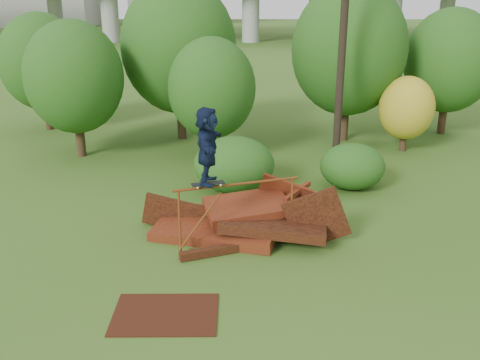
{
  "coord_description": "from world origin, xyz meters",
  "views": [
    {
      "loc": [
        -0.67,
        -11.13,
        6.26
      ],
      "look_at": [
        -0.8,
        2.0,
        1.6
      ],
      "focal_mm": 40.0,
      "sensor_mm": 36.0,
      "label": 1
    }
  ],
  "objects_px": {
    "utility_pole": "(344,18)",
    "skater": "(207,146)",
    "scrap_pile": "(243,221)",
    "flat_plate": "(165,314)"
  },
  "relations": [
    {
      "from": "skater",
      "to": "utility_pole",
      "type": "xyz_separation_m",
      "value": [
        4.34,
        7.19,
        2.59
      ]
    },
    {
      "from": "skater",
      "to": "scrap_pile",
      "type": "bearing_deg",
      "value": -38.3
    },
    {
      "from": "utility_pole",
      "to": "skater",
      "type": "bearing_deg",
      "value": -121.13
    },
    {
      "from": "scrap_pile",
      "to": "flat_plate",
      "type": "relative_size",
      "value": 2.68
    },
    {
      "from": "utility_pole",
      "to": "scrap_pile",
      "type": "bearing_deg",
      "value": -119.47
    },
    {
      "from": "skater",
      "to": "utility_pole",
      "type": "relative_size",
      "value": 0.18
    },
    {
      "from": "scrap_pile",
      "to": "flat_plate",
      "type": "distance_m",
      "value": 4.22
    },
    {
      "from": "skater",
      "to": "flat_plate",
      "type": "distance_m",
      "value": 4.07
    },
    {
      "from": "scrap_pile",
      "to": "flat_plate",
      "type": "height_order",
      "value": "scrap_pile"
    },
    {
      "from": "scrap_pile",
      "to": "utility_pole",
      "type": "xyz_separation_m",
      "value": [
        3.5,
        6.19,
        4.99
      ]
    }
  ]
}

